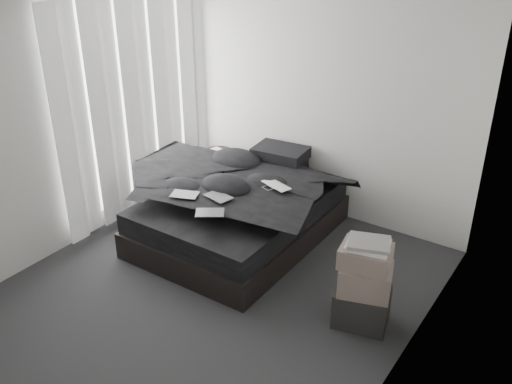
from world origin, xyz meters
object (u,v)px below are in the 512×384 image
Objects in this scene: laptop at (272,180)px; box_lower at (362,307)px; side_stand at (219,177)px; bed at (239,225)px.

box_lower is at bearing -7.38° from laptop.
laptop reaches higher than box_lower.
laptop reaches higher than side_stand.
box_lower is at bearing -25.30° from side_stand.
side_stand is at bearing 154.70° from box_lower.
box_lower is (1.72, -0.58, 0.03)m from bed.
bed is 3.26× the size of side_stand.
bed is 0.92m from side_stand.
side_stand is 1.42× the size of box_lower.
side_stand reaches higher than box_lower.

